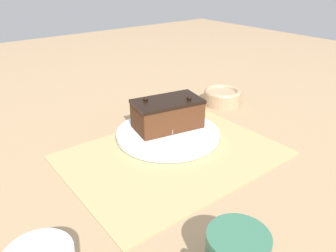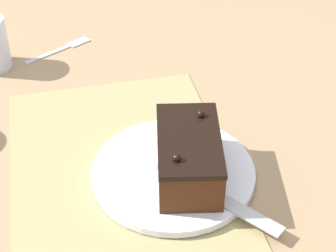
# 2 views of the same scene
# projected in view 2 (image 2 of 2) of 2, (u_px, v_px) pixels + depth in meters

# --- Properties ---
(ground_plane) EXTENTS (3.00, 3.00, 0.00)m
(ground_plane) POSITION_uv_depth(u_px,v_px,m) (121.00, 166.00, 0.89)
(ground_plane) COLOR #9E7F5B
(placemat_woven) EXTENTS (0.46, 0.34, 0.00)m
(placemat_woven) POSITION_uv_depth(u_px,v_px,m) (121.00, 165.00, 0.88)
(placemat_woven) COLOR tan
(placemat_woven) RESTS_ON ground_plane
(cake_plate) EXTENTS (0.25, 0.25, 0.01)m
(cake_plate) POSITION_uv_depth(u_px,v_px,m) (173.00, 172.00, 0.86)
(cake_plate) COLOR white
(cake_plate) RESTS_ON placemat_woven
(chocolate_cake) EXTENTS (0.18, 0.12, 0.08)m
(chocolate_cake) POSITION_uv_depth(u_px,v_px,m) (189.00, 156.00, 0.83)
(chocolate_cake) COLOR #472614
(chocolate_cake) RESTS_ON cake_plate
(serving_knife) EXTENTS (0.18, 0.15, 0.01)m
(serving_knife) POSITION_uv_depth(u_px,v_px,m) (198.00, 185.00, 0.82)
(serving_knife) COLOR slate
(serving_knife) RESTS_ON cake_plate
(dessert_fork) EXTENTS (0.08, 0.14, 0.01)m
(dessert_fork) POSITION_uv_depth(u_px,v_px,m) (63.00, 48.00, 1.16)
(dessert_fork) COLOR #B7BABF
(dessert_fork) RESTS_ON ground_plane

